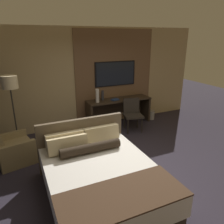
# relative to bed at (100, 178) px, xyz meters

# --- Properties ---
(ground_plane) EXTENTS (16.00, 16.00, 0.00)m
(ground_plane) POSITION_rel_bed_xyz_m (0.77, 0.48, -0.33)
(ground_plane) COLOR #28232D
(wall_back_tv_panel) EXTENTS (7.20, 0.09, 2.80)m
(wall_back_tv_panel) POSITION_rel_bed_xyz_m (0.90, 3.07, 1.07)
(wall_back_tv_panel) COLOR tan
(wall_back_tv_panel) RESTS_ON ground_plane
(bed) EXTENTS (1.73, 2.22, 1.03)m
(bed) POSITION_rel_bed_xyz_m (0.00, 0.00, 0.00)
(bed) COLOR #33281E
(bed) RESTS_ON ground_plane
(desk) EXTENTS (1.94, 0.55, 0.78)m
(desk) POSITION_rel_bed_xyz_m (1.69, 2.78, 0.20)
(desk) COLOR #2D2319
(desk) RESTS_ON ground_plane
(tv) EXTENTS (1.28, 0.04, 0.72)m
(tv) POSITION_rel_bed_xyz_m (1.69, 3.00, 1.16)
(tv) COLOR black
(desk_chair) EXTENTS (0.59, 0.59, 0.90)m
(desk_chair) POSITION_rel_bed_xyz_m (1.83, 2.18, 0.21)
(desk_chair) COLOR #28231E
(desk_chair) RESTS_ON ground_plane
(armchair_by_window) EXTENTS (0.86, 0.88, 0.77)m
(armchair_by_window) POSITION_rel_bed_xyz_m (-1.29, 1.73, -0.07)
(armchair_by_window) COLOR olive
(armchair_by_window) RESTS_ON ground_plane
(floor_lamp) EXTENTS (0.34, 0.34, 1.76)m
(floor_lamp) POSITION_rel_bed_xyz_m (-1.17, 2.22, 1.15)
(floor_lamp) COLOR #282623
(floor_lamp) RESTS_ON ground_plane
(vase_tall) EXTENTS (0.10, 0.10, 0.38)m
(vase_tall) POSITION_rel_bed_xyz_m (0.99, 2.70, 0.64)
(vase_tall) COLOR silver
(vase_tall) RESTS_ON desk
(vase_short) EXTENTS (0.08, 0.08, 0.28)m
(vase_short) POSITION_rel_bed_xyz_m (1.22, 2.86, 0.59)
(vase_short) COLOR #333338
(vase_short) RESTS_ON desk
(book) EXTENTS (0.25, 0.20, 0.03)m
(book) POSITION_rel_bed_xyz_m (1.54, 2.70, 0.46)
(book) COLOR navy
(book) RESTS_ON desk
(waste_bin) EXTENTS (0.22, 0.22, 0.28)m
(waste_bin) POSITION_rel_bed_xyz_m (2.81, 2.66, -0.19)
(waste_bin) COLOR gray
(waste_bin) RESTS_ON ground_plane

